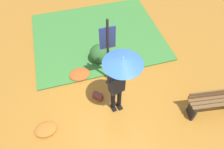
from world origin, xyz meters
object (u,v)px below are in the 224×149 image
Objects in this scene: person_with_umbrella at (120,72)px; park_bench at (213,101)px; handbag at (98,96)px; info_sign_post at (108,45)px.

person_with_umbrella reaches higher than park_bench.
handbag is 0.26× the size of park_bench.
park_bench is at bearing -17.99° from person_with_umbrella.
person_with_umbrella is 1.46× the size of park_bench.
handbag is 3.26m from park_bench.
handbag is at bearing 157.83° from park_bench.
handbag is (-0.52, 0.42, -1.42)m from person_with_umbrella.
info_sign_post reaches higher than handbag.
info_sign_post is (-0.01, 1.08, -0.11)m from person_with_umbrella.
info_sign_post is at bearing 142.86° from park_bench.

